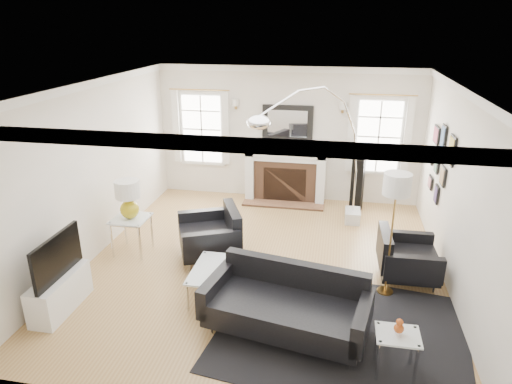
% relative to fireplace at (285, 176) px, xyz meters
% --- Properties ---
extents(floor, '(6.00, 6.00, 0.00)m').
position_rel_fireplace_xyz_m(floor, '(0.00, -2.79, -0.54)').
color(floor, '#A07343').
rests_on(floor, ground).
extents(back_wall, '(5.50, 0.04, 2.80)m').
position_rel_fireplace_xyz_m(back_wall, '(0.00, 0.21, 0.86)').
color(back_wall, white).
rests_on(back_wall, floor).
extents(front_wall, '(5.50, 0.04, 2.80)m').
position_rel_fireplace_xyz_m(front_wall, '(0.00, -5.79, 0.86)').
color(front_wall, white).
rests_on(front_wall, floor).
extents(left_wall, '(0.04, 6.00, 2.80)m').
position_rel_fireplace_xyz_m(left_wall, '(-2.75, -2.79, 0.86)').
color(left_wall, white).
rests_on(left_wall, floor).
extents(right_wall, '(0.04, 6.00, 2.80)m').
position_rel_fireplace_xyz_m(right_wall, '(2.75, -2.79, 0.86)').
color(right_wall, white).
rests_on(right_wall, floor).
extents(ceiling, '(5.50, 6.00, 0.02)m').
position_rel_fireplace_xyz_m(ceiling, '(0.00, -2.79, 2.26)').
color(ceiling, white).
rests_on(ceiling, back_wall).
extents(crown_molding, '(5.50, 6.00, 0.12)m').
position_rel_fireplace_xyz_m(crown_molding, '(0.00, -2.79, 2.20)').
color(crown_molding, white).
rests_on(crown_molding, back_wall).
extents(fireplace, '(1.70, 0.69, 1.11)m').
position_rel_fireplace_xyz_m(fireplace, '(0.00, 0.00, 0.00)').
color(fireplace, white).
rests_on(fireplace, floor).
extents(mantel_mirror, '(1.05, 0.07, 0.75)m').
position_rel_fireplace_xyz_m(mantel_mirror, '(0.00, 0.16, 1.11)').
color(mantel_mirror, black).
rests_on(mantel_mirror, back_wall).
extents(window_left, '(1.24, 0.15, 1.62)m').
position_rel_fireplace_xyz_m(window_left, '(-1.85, 0.16, 0.92)').
color(window_left, white).
rests_on(window_left, back_wall).
extents(window_right, '(1.24, 0.15, 1.62)m').
position_rel_fireplace_xyz_m(window_right, '(1.85, 0.16, 0.92)').
color(window_right, white).
rests_on(window_right, back_wall).
extents(gallery_wall, '(0.04, 1.73, 1.29)m').
position_rel_fireplace_xyz_m(gallery_wall, '(2.72, -1.50, 0.99)').
color(gallery_wall, black).
rests_on(gallery_wall, right_wall).
extents(tv_unit, '(0.35, 1.00, 1.09)m').
position_rel_fireplace_xyz_m(tv_unit, '(-2.44, -4.49, -0.21)').
color(tv_unit, white).
rests_on(tv_unit, floor).
extents(area_rug, '(3.30, 2.88, 0.01)m').
position_rel_fireplace_xyz_m(area_rug, '(1.26, -4.30, -0.54)').
color(area_rug, black).
rests_on(area_rug, floor).
extents(sofa, '(2.13, 1.27, 0.65)m').
position_rel_fireplace_xyz_m(sofa, '(0.58, -4.36, -0.19)').
color(sofa, black).
rests_on(sofa, floor).
extents(armchair_left, '(1.23, 1.30, 0.69)m').
position_rel_fireplace_xyz_m(armchair_left, '(-0.84, -2.72, -0.16)').
color(armchair_left, black).
rests_on(armchair_left, floor).
extents(armchair_right, '(0.86, 0.95, 0.63)m').
position_rel_fireplace_xyz_m(armchair_right, '(2.14, -2.86, -0.19)').
color(armchair_right, black).
rests_on(armchair_right, floor).
extents(coffee_table, '(0.94, 0.94, 0.42)m').
position_rel_fireplace_xyz_m(coffee_table, '(-0.35, -3.78, -0.16)').
color(coffee_table, silver).
rests_on(coffee_table, floor).
extents(side_table_left, '(0.57, 0.57, 0.62)m').
position_rel_fireplace_xyz_m(side_table_left, '(-2.20, -2.80, -0.03)').
color(side_table_left, silver).
rests_on(side_table_left, floor).
extents(nesting_table, '(0.47, 0.39, 0.51)m').
position_rel_fireplace_xyz_m(nesting_table, '(1.83, -4.90, -0.14)').
color(nesting_table, silver).
rests_on(nesting_table, floor).
extents(gourd_lamp, '(0.40, 0.40, 0.65)m').
position_rel_fireplace_xyz_m(gourd_lamp, '(-2.20, -2.80, 0.45)').
color(gourd_lamp, '#B7A316').
rests_on(gourd_lamp, side_table_left).
extents(orange_vase, '(0.11, 0.11, 0.17)m').
position_rel_fireplace_xyz_m(orange_vase, '(1.83, -4.90, 0.07)').
color(orange_vase, '#B34A16').
rests_on(orange_vase, nesting_table).
extents(arc_floor_lamp, '(1.93, 1.79, 2.73)m').
position_rel_fireplace_xyz_m(arc_floor_lamp, '(0.62, -1.53, 0.93)').
color(arc_floor_lamp, white).
rests_on(arc_floor_lamp, floor).
extents(stick_floor_lamp, '(0.36, 0.36, 1.79)m').
position_rel_fireplace_xyz_m(stick_floor_lamp, '(1.86, -3.28, 1.01)').
color(stick_floor_lamp, '#B88940').
rests_on(stick_floor_lamp, floor).
extents(speaker_tower, '(0.28, 0.28, 1.15)m').
position_rel_fireplace_xyz_m(speaker_tower, '(1.49, -0.24, 0.04)').
color(speaker_tower, black).
rests_on(speaker_tower, floor).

